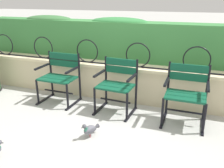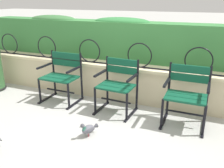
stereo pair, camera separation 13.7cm
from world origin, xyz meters
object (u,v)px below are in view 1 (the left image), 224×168
Objects in this scene: park_chair_right at (186,93)px; pigeon_near_chairs at (90,129)px; park_chair_left at (60,76)px; park_chair_centre at (117,84)px.

park_chair_right reaches higher than pigeon_near_chairs.
park_chair_left is 3.02× the size of pigeon_near_chairs.
park_chair_centre is at bearing 178.40° from park_chair_right.
park_chair_left reaches higher than pigeon_near_chairs.
pigeon_near_chairs is at bearing -142.91° from park_chair_right.
park_chair_right is at bearing -1.60° from park_chair_centre.
park_chair_right reaches higher than park_chair_left.
pigeon_near_chairs is (-1.13, -0.85, -0.35)m from park_chair_right.
park_chair_right is 1.45m from pigeon_near_chairs.
pigeon_near_chairs is at bearing -94.90° from park_chair_centre.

